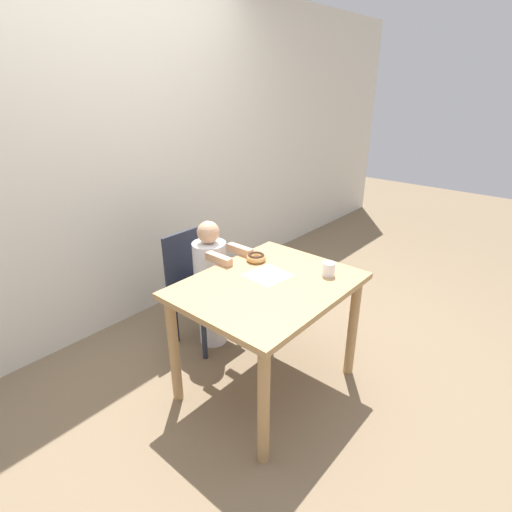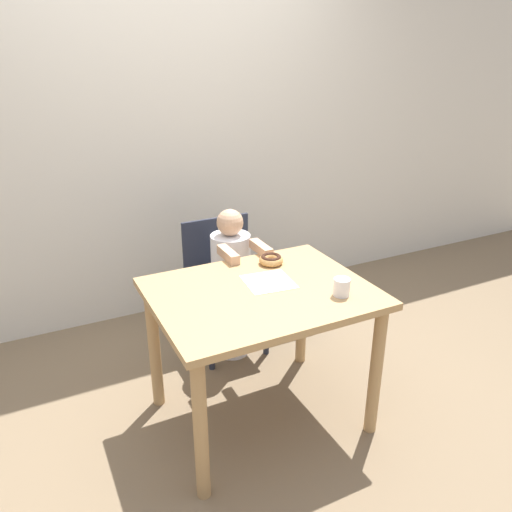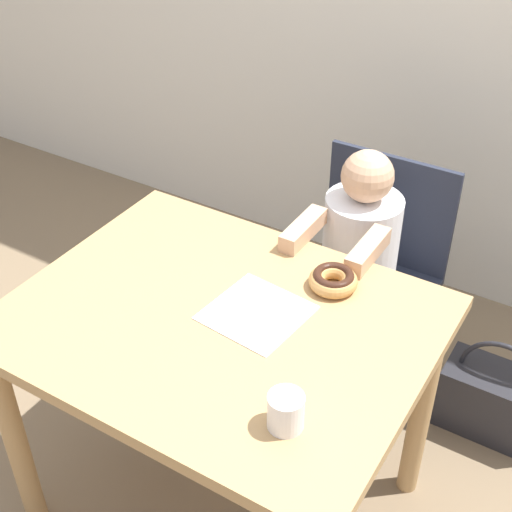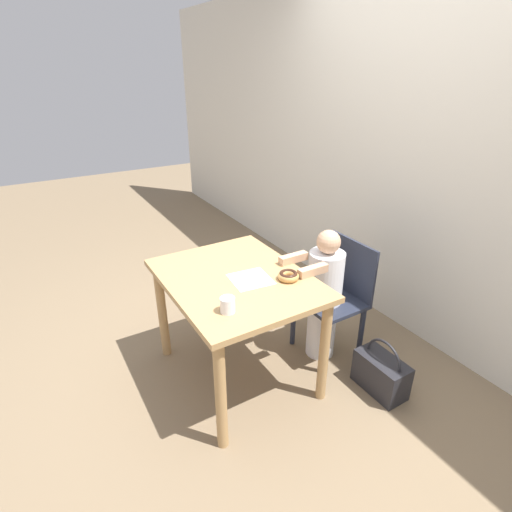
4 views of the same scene
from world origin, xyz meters
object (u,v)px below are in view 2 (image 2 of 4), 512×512
(chair, at_px, (224,283))
(donut, at_px, (271,259))
(child_figure, at_px, (232,285))
(handbag, at_px, (291,311))
(cup, at_px, (342,287))

(chair, height_order, donut, chair)
(donut, bearing_deg, child_figure, 102.05)
(donut, xyz_separation_m, handbag, (0.40, 0.45, -0.63))
(child_figure, bearing_deg, donut, -77.95)
(child_figure, relative_size, donut, 7.49)
(donut, height_order, cup, cup)
(donut, height_order, handbag, donut)
(handbag, bearing_deg, cup, -107.32)
(chair, bearing_deg, donut, -80.77)
(cup, bearing_deg, handbag, 72.68)
(donut, bearing_deg, handbag, 48.22)
(child_figure, xyz_separation_m, cup, (0.19, -0.80, 0.30))
(child_figure, distance_m, handbag, 0.59)
(donut, relative_size, cup, 1.53)
(donut, xyz_separation_m, cup, (0.12, -0.45, 0.02))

